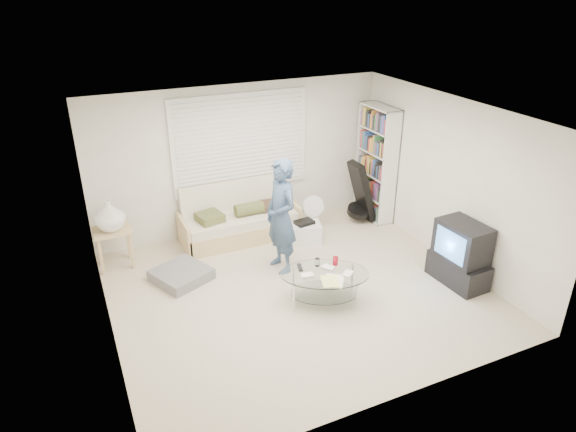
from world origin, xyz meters
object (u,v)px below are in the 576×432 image
bookshelf (376,164)px  coffee_table (325,278)px  futon_sofa (239,221)px  tv_unit (460,254)px

bookshelf → coffee_table: bearing=-135.9°
bookshelf → futon_sofa: bearing=175.5°
coffee_table → futon_sofa: bearing=100.7°
futon_sofa → tv_unit: size_ratio=2.09×
bookshelf → coffee_table: 3.00m
futon_sofa → tv_unit: futon_sofa is taller
coffee_table → bookshelf: bearing=44.1°
bookshelf → coffee_table: bookshelf is taller
futon_sofa → tv_unit: 3.54m
futon_sofa → tv_unit: bearing=-47.4°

